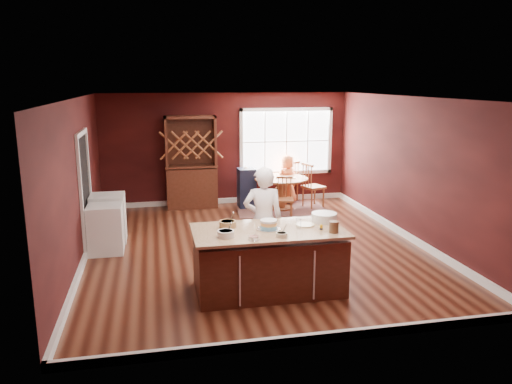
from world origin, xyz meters
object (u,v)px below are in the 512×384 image
(layer_cake, at_px, (269,225))
(chair_east, at_px, (314,185))
(kitchen_island, at_px, (268,261))
(seated_woman, at_px, (287,180))
(hutch, at_px, (191,162))
(baker, at_px, (263,220))
(washer, at_px, (106,229))
(high_chair, at_px, (247,187))
(dining_table, at_px, (281,187))
(dryer, at_px, (108,218))
(chair_north, at_px, (288,181))
(chair_south, at_px, (285,198))
(toddler, at_px, (247,174))

(layer_cake, distance_m, chair_east, 5.04)
(kitchen_island, relative_size, layer_cake, 6.38)
(seated_woman, distance_m, hutch, 2.38)
(baker, height_order, washer, baker)
(seated_woman, bearing_deg, layer_cake, 47.04)
(layer_cake, relative_size, hutch, 0.15)
(chair_east, bearing_deg, washer, 98.31)
(washer, bearing_deg, high_chair, 41.23)
(kitchen_island, xyz_separation_m, dining_table, (1.36, 4.53, 0.10))
(baker, distance_m, dryer, 3.31)
(kitchen_island, distance_m, hutch, 5.20)
(dining_table, distance_m, seated_woman, 0.54)
(layer_cake, xyz_separation_m, dryer, (-2.44, 2.80, -0.54))
(kitchen_island, xyz_separation_m, seated_woman, (1.64, 4.99, 0.17))
(dining_table, distance_m, high_chair, 0.83)
(chair_east, bearing_deg, chair_north, 10.28)
(chair_north, relative_size, dryer, 1.14)
(dining_table, height_order, dryer, dryer)
(kitchen_island, distance_m, dryer, 3.72)
(dining_table, xyz_separation_m, dryer, (-3.80, -1.72, -0.08))
(washer, relative_size, dryer, 0.95)
(seated_woman, distance_m, dryer, 4.62)
(high_chair, height_order, hutch, hutch)
(seated_woman, xyz_separation_m, dryer, (-4.08, -2.17, -0.16))
(seated_woman, height_order, hutch, hutch)
(hutch, bearing_deg, washer, -120.73)
(chair_east, height_order, chair_south, chair_east)
(baker, relative_size, chair_east, 1.57)
(baker, height_order, toddler, baker)
(seated_woman, height_order, washer, seated_woman)
(dining_table, height_order, hutch, hutch)
(dining_table, distance_m, chair_north, 0.86)
(seated_woman, bearing_deg, chair_north, -134.00)
(layer_cake, bearing_deg, high_chair, 83.06)
(hutch, relative_size, dryer, 2.41)
(baker, xyz_separation_m, layer_cake, (-0.07, -0.69, 0.14))
(chair_south, height_order, high_chair, high_chair)
(dining_table, distance_m, hutch, 2.21)
(chair_south, distance_m, hutch, 2.46)
(layer_cake, xyz_separation_m, chair_south, (1.23, 3.71, -0.53))
(layer_cake, height_order, toddler, layer_cake)
(high_chair, distance_m, toddler, 0.32)
(chair_north, bearing_deg, chair_east, 91.82)
(chair_south, bearing_deg, baker, -98.71)
(layer_cake, bearing_deg, chair_east, 64.46)
(hutch, bearing_deg, high_chair, -12.67)
(chair_south, relative_size, toddler, 3.54)
(chair_east, bearing_deg, dryer, 91.66)
(chair_south, bearing_deg, toddler, 130.38)
(high_chair, xyz_separation_m, hutch, (-1.28, 0.29, 0.60))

